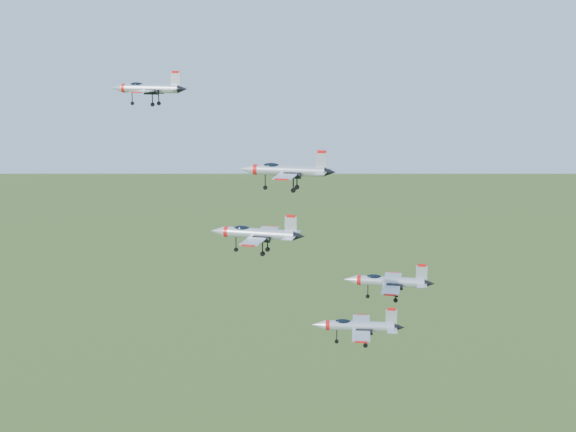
{
  "coord_description": "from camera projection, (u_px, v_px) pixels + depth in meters",
  "views": [
    {
      "loc": [
        -3.17,
        -107.04,
        162.11
      ],
      "look_at": [
        -0.98,
        -1.59,
        139.02
      ],
      "focal_mm": 50.0,
      "sensor_mm": 36.0,
      "label": 1
    }
  ],
  "objects": [
    {
      "name": "jet_right_low",
      "position": [
        357.0,
        326.0,
        101.69
      ],
      "size": [
        11.83,
        9.84,
        3.16
      ],
      "rotation": [
        0.0,
        0.0,
        -0.11
      ],
      "color": "#B8BEC6"
    },
    {
      "name": "jet_lead",
      "position": [
        148.0,
        88.0,
        119.4
      ],
      "size": [
        12.13,
        10.33,
        3.3
      ],
      "rotation": [
        0.0,
        0.0,
        -0.29
      ],
      "color": "#B8BEC6"
    },
    {
      "name": "jet_left_low",
      "position": [
        388.0,
        281.0,
        114.74
      ],
      "size": [
        13.01,
        10.93,
        3.49
      ],
      "rotation": [
        0.0,
        0.0,
        -0.19
      ],
      "color": "#B8BEC6"
    },
    {
      "name": "jet_left_high",
      "position": [
        286.0,
        170.0,
        112.55
      ],
      "size": [
        13.86,
        11.71,
        3.74
      ],
      "rotation": [
        0.0,
        0.0,
        -0.23
      ],
      "color": "#B8BEC6"
    },
    {
      "name": "jet_right_high",
      "position": [
        256.0,
        233.0,
        91.79
      ],
      "size": [
        11.15,
        9.48,
        3.03
      ],
      "rotation": [
        0.0,
        0.0,
        -0.28
      ],
      "color": "#B8BEC6"
    }
  ]
}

